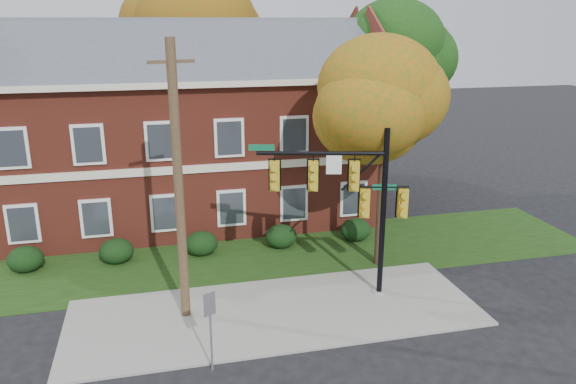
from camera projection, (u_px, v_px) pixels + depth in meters
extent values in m
plane|color=black|center=(282.00, 328.00, 18.37)|extent=(120.00, 120.00, 0.00)
cube|color=gray|center=(276.00, 313.00, 19.29)|extent=(14.00, 5.00, 0.08)
cube|color=#193811|center=(251.00, 256.00, 23.94)|extent=(30.00, 6.00, 0.04)
cube|color=maroon|center=(189.00, 149.00, 28.04)|extent=(18.00, 8.00, 7.00)
cube|color=beige|center=(185.00, 76.00, 26.98)|extent=(18.80, 8.80, 0.24)
cube|color=beige|center=(196.00, 169.00, 24.30)|extent=(18.00, 0.12, 0.35)
ellipsoid|color=black|center=(25.00, 259.00, 22.41)|extent=(1.40, 1.26, 1.05)
ellipsoid|color=black|center=(116.00, 251.00, 23.20)|extent=(1.40, 1.26, 1.05)
ellipsoid|color=black|center=(202.00, 243.00, 23.99)|extent=(1.40, 1.26, 1.05)
ellipsoid|color=black|center=(281.00, 236.00, 24.78)|extent=(1.40, 1.26, 1.05)
ellipsoid|color=black|center=(356.00, 230.00, 25.57)|extent=(1.40, 1.26, 1.05)
cylinder|color=black|center=(381.00, 198.00, 22.37)|extent=(0.36, 0.36, 5.76)
ellipsoid|color=#CC5911|center=(386.00, 108.00, 21.32)|extent=(4.25, 4.25, 3.60)
ellipsoid|color=#CC5911|center=(407.00, 93.00, 20.93)|extent=(3.50, 3.50, 3.00)
cylinder|color=black|center=(386.00, 135.00, 31.45)|extent=(0.36, 0.36, 7.04)
ellipsoid|color=#1A3B10|center=(390.00, 54.00, 30.16)|extent=(5.95, 5.95, 5.04)
ellipsoid|color=#1A3B10|center=(410.00, 43.00, 29.69)|extent=(4.90, 4.90, 4.20)
cylinder|color=black|center=(196.00, 116.00, 35.60)|extent=(0.36, 0.36, 7.68)
ellipsoid|color=#9F3F0D|center=(192.00, 38.00, 34.19)|extent=(6.46, 6.46, 5.47)
ellipsoid|color=#9F3F0D|center=(208.00, 28.00, 33.70)|extent=(5.32, 5.32, 4.56)
cylinder|color=gray|center=(379.00, 293.00, 20.65)|extent=(0.50, 0.50, 0.14)
cylinder|color=black|center=(383.00, 215.00, 19.76)|extent=(0.24, 0.24, 6.21)
cylinder|color=black|center=(321.00, 153.00, 19.13)|extent=(4.33, 1.23, 0.14)
cylinder|color=black|center=(384.00, 187.00, 19.46)|extent=(1.56, 0.46, 0.07)
cube|color=gold|center=(275.00, 176.00, 19.38)|extent=(0.44, 0.35, 1.03)
cube|color=gold|center=(313.00, 176.00, 19.37)|extent=(0.44, 0.35, 1.03)
cube|color=gold|center=(354.00, 176.00, 19.35)|extent=(0.44, 0.35, 1.03)
cube|color=silver|center=(334.00, 165.00, 19.24)|extent=(0.52, 0.17, 0.67)
cube|color=#0C5F38|center=(261.00, 148.00, 19.10)|extent=(0.87, 0.25, 0.21)
cube|color=gold|center=(365.00, 203.00, 19.63)|extent=(0.44, 0.35, 1.03)
cube|color=gold|center=(403.00, 203.00, 19.62)|extent=(0.44, 0.35, 1.03)
cube|color=#0C5F38|center=(384.00, 187.00, 19.46)|extent=(0.83, 0.24, 0.20)
cylinder|color=#462F21|center=(179.00, 187.00, 17.79)|extent=(0.37, 0.37, 9.21)
cube|color=#462F21|center=(171.00, 62.00, 16.65)|extent=(1.41, 0.45, 0.10)
cylinder|color=slate|center=(211.00, 333.00, 15.83)|extent=(0.09, 0.09, 2.46)
cube|color=slate|center=(210.00, 304.00, 15.57)|extent=(0.34, 0.19, 0.69)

